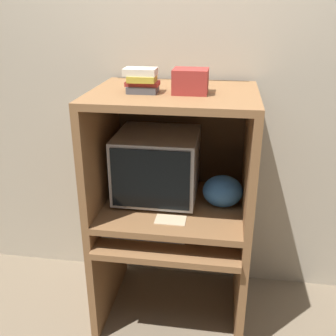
# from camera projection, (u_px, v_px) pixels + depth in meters

# --- Properties ---
(wall_back) EXTENTS (6.00, 0.06, 2.60)m
(wall_back) POSITION_uv_depth(u_px,v_px,m) (183.00, 91.00, 2.37)
(wall_back) COLOR #B2A893
(wall_back) RESTS_ON ground_plane
(desk_base) EXTENTS (0.85, 0.71, 0.62)m
(desk_base) POSITION_uv_depth(u_px,v_px,m) (172.00, 261.00, 2.32)
(desk_base) COLOR brown
(desk_base) RESTS_ON ground_plane
(desk_monitor_shelf) EXTENTS (0.85, 0.68, 0.13)m
(desk_monitor_shelf) POSITION_uv_depth(u_px,v_px,m) (173.00, 208.00, 2.23)
(desk_monitor_shelf) COLOR brown
(desk_monitor_shelf) RESTS_ON desk_base
(hutch_upper) EXTENTS (0.85, 0.68, 0.64)m
(hutch_upper) POSITION_uv_depth(u_px,v_px,m) (175.00, 132.00, 2.09)
(hutch_upper) COLOR brown
(hutch_upper) RESTS_ON desk_monitor_shelf
(crt_monitor) EXTENTS (0.45, 0.44, 0.38)m
(crt_monitor) POSITION_uv_depth(u_px,v_px,m) (157.00, 165.00, 2.22)
(crt_monitor) COLOR #B2B2B7
(crt_monitor) RESTS_ON desk_monitor_shelf
(keyboard) EXTENTS (0.45, 0.13, 0.03)m
(keyboard) POSITION_uv_depth(u_px,v_px,m) (145.00, 232.00, 2.15)
(keyboard) COLOR beige
(keyboard) RESTS_ON desk_base
(mouse) EXTENTS (0.06, 0.04, 0.03)m
(mouse) POSITION_uv_depth(u_px,v_px,m) (197.00, 236.00, 2.12)
(mouse) COLOR black
(mouse) RESTS_ON desk_base
(snack_bag) EXTENTS (0.22, 0.16, 0.18)m
(snack_bag) POSITION_uv_depth(u_px,v_px,m) (223.00, 191.00, 2.16)
(snack_bag) COLOR #336BB7
(snack_bag) RESTS_ON desk_monitor_shelf
(book_stack) EXTENTS (0.17, 0.12, 0.12)m
(book_stack) POSITION_uv_depth(u_px,v_px,m) (142.00, 81.00, 1.91)
(book_stack) COLOR #4C4C51
(book_stack) RESTS_ON hutch_upper
(paper_card) EXTENTS (0.16, 0.10, 0.00)m
(paper_card) POSITION_uv_depth(u_px,v_px,m) (171.00, 220.00, 2.04)
(paper_card) COLOR #CCB28C
(paper_card) RESTS_ON desk_monitor_shelf
(storage_box) EXTENTS (0.17, 0.14, 0.12)m
(storage_box) POSITION_uv_depth(u_px,v_px,m) (190.00, 81.00, 1.90)
(storage_box) COLOR maroon
(storage_box) RESTS_ON hutch_upper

